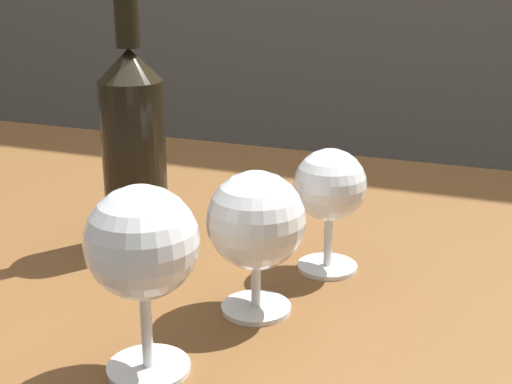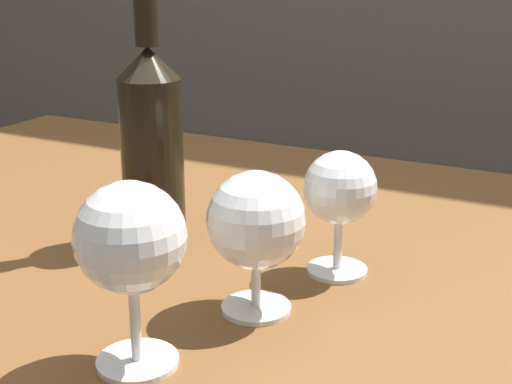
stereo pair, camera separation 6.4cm
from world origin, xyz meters
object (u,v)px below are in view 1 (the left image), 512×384
at_px(wine_glass_rose, 142,247).
at_px(wine_glass_cabernet, 256,223).
at_px(wine_bottle, 134,144).
at_px(wine_glass_merlot, 330,188).

bearing_deg(wine_glass_rose, wine_glass_cabernet, 71.11).
distance_m(wine_glass_rose, wine_bottle, 0.27).
bearing_deg(wine_bottle, wine_glass_merlot, 2.34).
height_order(wine_glass_cabernet, wine_glass_merlot, wine_glass_cabernet).
bearing_deg(wine_glass_cabernet, wine_bottle, 150.46).
xyz_separation_m(wine_glass_rose, wine_glass_cabernet, (0.04, 0.13, -0.02)).
relative_size(wine_glass_rose, wine_glass_merlot, 1.19).
xyz_separation_m(wine_glass_cabernet, wine_glass_merlot, (0.04, 0.11, 0.00)).
relative_size(wine_glass_rose, wine_glass_cabernet, 1.15).
bearing_deg(wine_glass_merlot, wine_glass_cabernet, -108.04).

